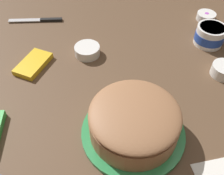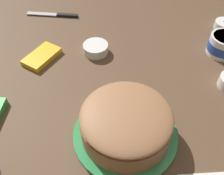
% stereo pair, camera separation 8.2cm
% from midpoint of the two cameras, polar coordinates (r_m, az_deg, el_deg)
% --- Properties ---
extents(ground_plane, '(1.54, 1.54, 0.00)m').
position_cam_midpoint_polar(ground_plane, '(0.91, 1.30, 2.31)').
color(ground_plane, brown).
extents(frosted_cake, '(0.30, 0.30, 0.12)m').
position_cam_midpoint_polar(frosted_cake, '(0.72, 6.43, -8.48)').
color(frosted_cake, '#339351').
rests_on(frosted_cake, ground_plane).
extents(frosting_tub, '(0.11, 0.11, 0.08)m').
position_cam_midpoint_polar(frosting_tub, '(1.08, 25.65, 8.52)').
color(frosting_tub, white).
rests_on(frosting_tub, ground_plane).
extents(spreading_knife, '(0.04, 0.24, 0.01)m').
position_cam_midpoint_polar(spreading_knife, '(1.23, -10.24, 15.55)').
color(spreading_knife, silver).
rests_on(spreading_knife, ground_plane).
extents(sprinkle_bowl_rainbow, '(0.08, 0.08, 0.03)m').
position_cam_midpoint_polar(sprinkle_bowl_rainbow, '(1.24, 25.52, 12.40)').
color(sprinkle_bowl_rainbow, white).
rests_on(sprinkle_bowl_rainbow, ground_plane).
extents(sprinkle_bowl_blue, '(0.10, 0.10, 0.04)m').
position_cam_midpoint_polar(sprinkle_bowl_blue, '(0.99, -1.26, 8.56)').
color(sprinkle_bowl_blue, white).
rests_on(sprinkle_bowl_blue, ground_plane).
extents(candy_box_upper, '(0.16, 0.13, 0.02)m').
position_cam_midpoint_polar(candy_box_upper, '(1.00, -13.06, 6.62)').
color(candy_box_upper, yellow).
rests_on(candy_box_upper, ground_plane).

